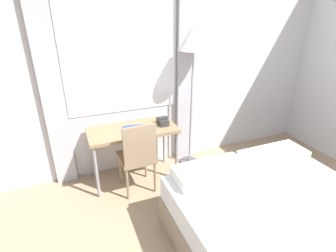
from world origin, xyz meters
name	(u,v)px	position (x,y,z in m)	size (l,w,h in m)	color
wall_back_with_window	(160,69)	(-0.06, 2.74, 1.35)	(5.69, 0.13, 2.70)	silver
desk	(133,134)	(-0.56, 2.40, 0.65)	(1.08, 0.52, 0.72)	#937551
desk_chair	(138,154)	(-0.58, 2.12, 0.52)	(0.41, 0.41, 0.92)	#8C7259
bed	(299,248)	(0.32, 0.55, 0.29)	(1.71, 2.05, 0.68)	gray
standing_lamp	(194,46)	(0.27, 2.47, 1.65)	(0.38, 0.38, 1.90)	#4C4C51
telephone	(163,121)	(-0.17, 2.38, 0.77)	(0.13, 0.17, 0.10)	#2D2D2D
book	(134,128)	(-0.54, 2.38, 0.73)	(0.28, 0.19, 0.02)	navy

